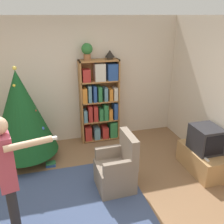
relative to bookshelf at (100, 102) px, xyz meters
The scene contains 13 objects.
ground_plane 2.32m from the bookshelf, 105.58° to the right, with size 14.00×14.00×0.00m, color #846042.
wall_back 0.75m from the bookshelf, 158.83° to the left, with size 8.00×0.10×2.60m.
area_rug 2.38m from the bookshelf, 113.50° to the right, with size 2.18×2.19×0.01m.
bookshelf is the anchor object (origin of this frame).
tv_stand 2.31m from the bookshelf, 48.62° to the right, with size 0.50×0.94×0.40m.
television 2.23m from the bookshelf, 48.66° to the right, with size 0.43×0.50×0.45m.
game_remote 2.39m from the bookshelf, 55.95° to the right, with size 0.04×0.12×0.02m.
christmas_tree 1.63m from the bookshelf, 162.53° to the right, with size 1.20×1.20×1.81m.
armchair 1.79m from the bookshelf, 94.32° to the right, with size 0.58×0.57×0.92m.
standing_person 2.85m from the bookshelf, 123.93° to the right, with size 0.69×0.46×1.65m.
potted_plant 1.12m from the bookshelf, behind, with size 0.22×0.22×0.33m.
table_lamp 1.02m from the bookshelf, ahead, with size 0.20×0.20×0.18m.
book_pile_near_tree 1.62m from the bookshelf, 144.58° to the right, with size 0.19×0.15×0.09m.
Camera 1 is at (-0.53, -2.82, 2.61)m, focal length 40.00 mm.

